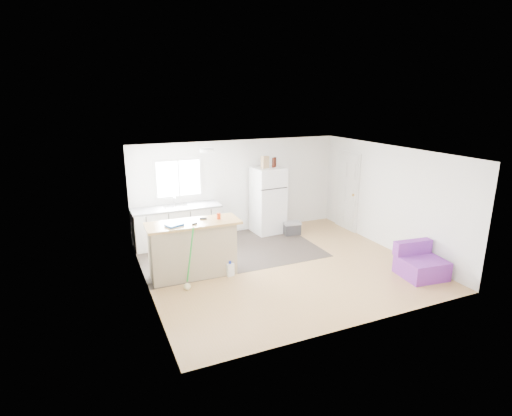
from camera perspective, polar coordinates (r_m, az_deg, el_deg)
The scene contains 19 objects.
room at distance 8.13m, azimuth 3.88°, elevation -0.50°, with size 5.51×5.01×2.41m.
vinyl_zone at distance 9.33m, azimuth -3.81°, elevation -6.10°, with size 4.05×2.50×0.00m, color #302924.
window at distance 9.81m, azimuth -11.00°, elevation 4.19°, with size 1.18×0.06×0.98m.
interior_door at distance 10.86m, azimuth 12.91°, elevation 2.30°, with size 0.11×0.92×2.10m.
ceiling_fixture at distance 8.54m, azimuth -7.00°, elevation 8.18°, with size 0.30×0.30×0.07m, color white.
kitchen_cabinets at distance 9.76m, azimuth -11.16°, elevation -2.43°, with size 2.09×0.65×1.21m.
peninsula at distance 7.99m, azimuth -9.02°, elevation -5.79°, with size 1.82×0.73×1.11m.
refrigerator at distance 10.34m, azimuth 1.72°, elevation 1.12°, with size 0.80×0.77×1.72m.
cooler at distance 10.37m, azimuth 5.14°, elevation -2.87°, with size 0.47×0.35×0.33m.
purple_seat at distance 8.64m, azimuth 22.39°, elevation -7.44°, with size 0.89×0.85×0.66m.
cleaner_jug at distance 8.04m, azimuth -3.71°, elevation -8.74°, with size 0.16×0.13×0.32m.
mop at distance 7.60m, azimuth -9.67°, elevation -9.68°, with size 0.25×0.33×1.20m.
red_cup at distance 7.93m, azimuth -5.35°, elevation -1.16°, with size 0.08×0.08×0.12m, color red.
blue_tray at distance 7.65m, azimuth -11.60°, elevation -2.38°, with size 0.30×0.22×0.04m, color #124AAF.
tool_a at distance 7.96m, azimuth -7.54°, elevation -1.49°, with size 0.14×0.05×0.03m, color black.
tool_b at distance 7.67m, azimuth -8.78°, elevation -2.24°, with size 0.10×0.04×0.03m, color black.
cardboard_box at distance 10.03m, azimuth 1.30°, elevation 6.56°, with size 0.20×0.10×0.30m, color #A0815B.
bottle_left at distance 10.15m, azimuth 2.50°, elevation 6.51°, with size 0.07×0.07×0.25m, color #3D130B.
bottle_right at distance 10.23m, azimuth 2.72°, elevation 6.58°, with size 0.07×0.07×0.25m, color #3D130B.
Camera 1 is at (-3.63, -6.91, 3.47)m, focal length 28.00 mm.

